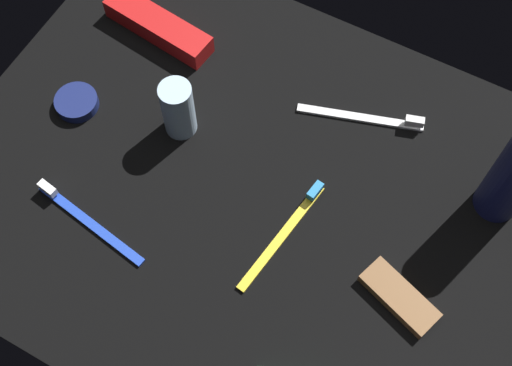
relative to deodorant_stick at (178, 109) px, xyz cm
name	(u,v)px	position (x,y,z in cm)	size (l,w,h in cm)	color
ground_plane	(256,195)	(14.20, -4.05, -5.26)	(84.00, 64.00, 1.20)	black
deodorant_stick	(178,109)	(0.00, 0.00, 0.00)	(4.49, 4.49, 9.33)	silver
toothbrush_yellow	(287,229)	(20.37, -6.98, -4.06)	(3.76, 17.99, 2.10)	yellow
toothbrush_white	(368,117)	(22.65, 13.62, -4.06)	(17.50, 6.66, 2.10)	white
toothbrush_blue	(84,218)	(-3.80, -18.30, -4.06)	(17.97, 3.99, 2.10)	blue
toothpaste_box_red	(158,26)	(-11.46, 12.52, -3.06)	(17.60, 4.40, 3.20)	red
snack_bar_brown	(399,297)	(36.86, -8.44, -3.91)	(10.40, 4.00, 1.50)	brown
cream_tin_left	(78,100)	(-14.93, -3.66, -3.90)	(6.14, 6.14, 1.53)	navy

